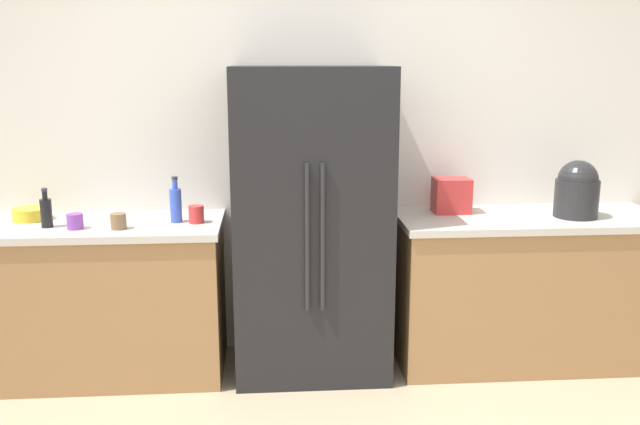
% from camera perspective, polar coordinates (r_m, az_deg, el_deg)
% --- Properties ---
extents(kitchen_back_panel, '(5.03, 0.10, 2.94)m').
position_cam_1_polar(kitchen_back_panel, '(4.12, -1.58, 8.45)').
color(kitchen_back_panel, silver).
rests_on(kitchen_back_panel, ground_plane).
extents(counter_left, '(1.37, 0.64, 0.89)m').
position_cam_1_polar(counter_left, '(4.09, -17.70, -6.91)').
color(counter_left, '#9E7247').
rests_on(counter_left, ground_plane).
extents(counter_right, '(1.56, 0.64, 0.89)m').
position_cam_1_polar(counter_right, '(4.25, 16.86, -6.10)').
color(counter_right, '#9E7247').
rests_on(counter_right, ground_plane).
extents(refrigerator, '(0.86, 0.65, 1.74)m').
position_cam_1_polar(refrigerator, '(3.84, -0.74, -0.93)').
color(refrigerator, black).
rests_on(refrigerator, ground_plane).
extents(toaster, '(0.21, 0.16, 0.20)m').
position_cam_1_polar(toaster, '(4.08, 10.96, 1.42)').
color(toaster, red).
rests_on(toaster, counter_right).
extents(rice_cooker, '(0.25, 0.25, 0.33)m').
position_cam_1_polar(rice_cooker, '(4.15, 20.76, 1.79)').
color(rice_cooker, '#262628').
rests_on(rice_cooker, counter_right).
extents(bottle_a, '(0.06, 0.06, 0.21)m').
position_cam_1_polar(bottle_a, '(3.94, -21.98, 0.06)').
color(bottle_a, black).
rests_on(bottle_a, counter_left).
extents(bottle_b, '(0.06, 0.06, 0.26)m').
position_cam_1_polar(bottle_b, '(3.85, -12.00, 0.71)').
color(bottle_b, blue).
rests_on(bottle_b, counter_left).
extents(cup_a, '(0.09, 0.09, 0.08)m').
position_cam_1_polar(cup_a, '(3.85, -19.85, -0.70)').
color(cup_a, purple).
rests_on(cup_a, counter_left).
extents(cup_b, '(0.08, 0.08, 0.10)m').
position_cam_1_polar(cup_b, '(3.82, -10.34, -0.14)').
color(cup_b, red).
rests_on(cup_b, counter_left).
extents(cup_c, '(0.08, 0.08, 0.09)m').
position_cam_1_polar(cup_c, '(3.78, -16.55, -0.70)').
color(cup_c, brown).
rests_on(cup_c, counter_left).
extents(bowl_a, '(0.20, 0.20, 0.07)m').
position_cam_1_polar(bowl_a, '(4.17, -23.09, -0.10)').
color(bowl_a, yellow).
rests_on(bowl_a, counter_left).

